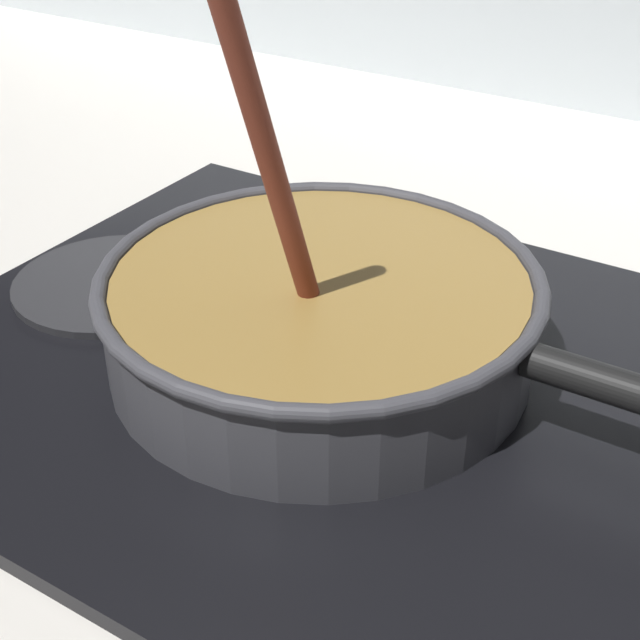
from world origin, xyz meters
The scene contains 5 objects.
ground centered at (0.00, 0.00, -0.02)m, with size 2.40×1.60×0.04m, color beige.
hob_plate centered at (-0.04, 0.15, 0.01)m, with size 0.56×0.48×0.01m, color black.
burner_ring centered at (-0.04, 0.15, 0.02)m, with size 0.16×0.16×0.01m, color #592D0C.
spare_burner centered at (-0.23, 0.15, 0.01)m, with size 0.15×0.15×0.01m, color #262628.
cooking_pan centered at (-0.04, 0.15, 0.05)m, with size 0.45×0.30×0.29m.
Camera 1 is at (0.23, -0.28, 0.37)m, focal length 50.56 mm.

